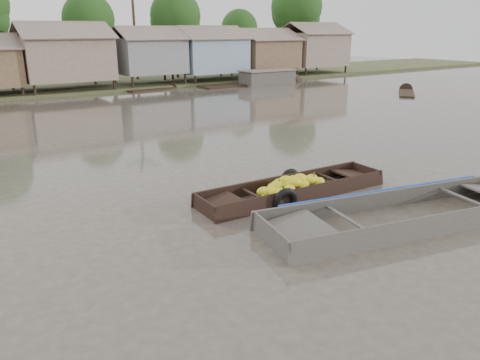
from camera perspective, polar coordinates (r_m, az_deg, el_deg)
ground at (r=12.80m, az=3.58°, el=-4.42°), size 120.00×120.00×0.00m
riverbank at (r=42.50m, az=-20.74°, el=14.49°), size 120.00×12.47×10.22m
banana_boat at (r=14.33m, az=6.29°, el=-1.15°), size 6.35×1.75×0.88m
viewer_boat at (r=13.28m, az=19.92°, el=-4.32°), size 8.61×3.85×0.67m
distant_boats at (r=41.10m, az=-0.24°, el=11.56°), size 48.26×15.95×1.38m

